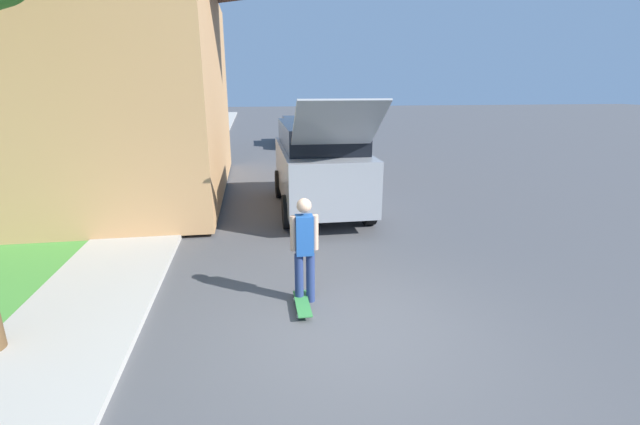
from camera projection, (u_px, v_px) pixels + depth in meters
name	position (u px, v px, depth m)	size (l,w,h in m)	color
ground_plane	(348.00, 334.00, 5.61)	(120.00, 120.00, 0.00)	#49494C
sidewalk	(156.00, 212.00, 10.74)	(1.80, 80.00, 0.10)	#ADA89E
house	(10.00, 45.00, 11.22)	(11.39, 9.40, 7.81)	tan
suv_parked	(319.00, 164.00, 10.87)	(2.11, 5.34, 2.90)	gray
car_down_street	(299.00, 131.00, 22.90)	(1.94, 4.41, 1.48)	#B7B7BC
skateboarder	(304.00, 247.00, 6.19)	(0.41, 0.21, 1.60)	navy
skateboard	(302.00, 304.00, 6.20)	(0.21, 0.79, 0.10)	#337F3D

